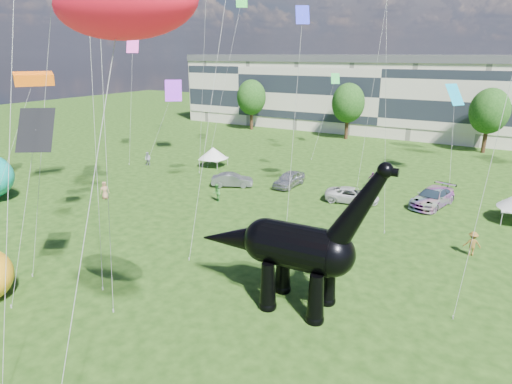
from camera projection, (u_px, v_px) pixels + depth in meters
The scene contains 12 objects.
ground at pixel (217, 343), 20.54m from camera, with size 220.00×220.00×0.00m, color #16330C.
terrace_row at pixel (388, 98), 73.38m from camera, with size 78.00×11.00×12.00m, color beige.
tree_far_left at pixel (251, 95), 76.52m from camera, with size 5.20×5.20×9.44m.
tree_mid_left at pixel (348, 100), 67.84m from camera, with size 5.20×5.20×9.44m.
tree_mid_right at pixel (490, 107), 58.19m from camera, with size 5.20×5.20×9.44m.
dinosaur_sculpture at pixel (291, 248), 22.83m from camera, with size 10.93×3.13×8.94m.
car_silver at pixel (289, 179), 44.60m from camera, with size 1.85×4.61×1.57m, color #B5B6BA.
car_grey at pixel (232, 180), 44.62m from camera, with size 1.49×4.26×1.41m, color slate.
car_white at pixel (352, 195), 39.85m from camera, with size 2.28×4.94×1.37m, color silver.
car_dark at pixel (433, 197), 38.83m from camera, with size 2.35×5.78×1.68m, color #595960.
gazebo_left at pixel (213, 153), 52.24m from camera, with size 3.72×3.72×2.40m.
visitors at pixel (319, 223), 32.87m from camera, with size 44.77×35.91×1.82m.
Camera 1 is at (10.38, -13.96, 13.26)m, focal length 30.00 mm.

